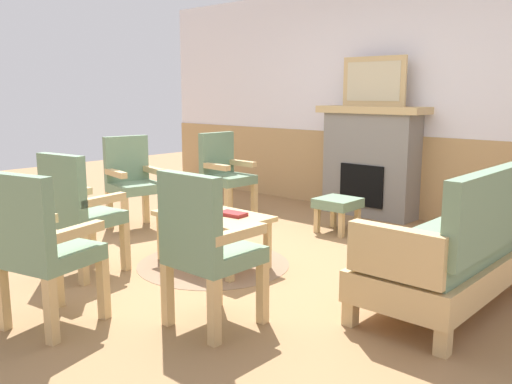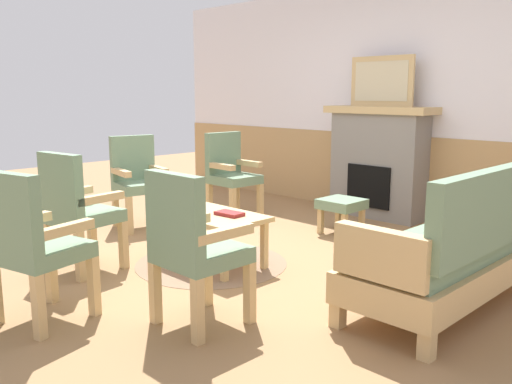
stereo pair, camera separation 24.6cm
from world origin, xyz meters
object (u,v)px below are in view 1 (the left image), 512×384
armchair_corner_left (206,243)px  couch (462,247)px  armchair_near_fireplace (132,178)px  armchair_front_left (78,209)px  framed_picture (374,81)px  armchair_front_center (41,244)px  coffee_table (213,220)px  book_on_table (232,214)px  footstool (338,205)px  armchair_by_window_left (224,171)px  fireplace (371,160)px

armchair_corner_left → couch: bearing=55.9°
couch → armchair_near_fireplace: 3.45m
armchair_front_left → armchair_corner_left: size_ratio=1.00×
framed_picture → armchair_front_center: 4.24m
coffee_table → book_on_table: 0.20m
coffee_table → footstool: 1.62m
coffee_table → armchair_corner_left: armchair_corner_left is taller
armchair_by_window_left → armchair_front_center: size_ratio=1.00×
armchair_near_fireplace → footstool: bearing=37.3°
footstool → armchair_front_left: size_ratio=0.41×
armchair_by_window_left → armchair_front_left: size_ratio=1.00×
couch → armchair_by_window_left: size_ratio=1.84×
armchair_corner_left → coffee_table: bearing=134.9°
framed_picture → book_on_table: (0.18, -2.48, -1.10)m
coffee_table → footstool: coffee_table is taller
armchair_front_center → book_on_table: bearing=89.4°
armchair_by_window_left → armchair_front_center: same height
book_on_table → armchair_by_window_left: armchair_by_window_left is taller
armchair_near_fireplace → coffee_table: bearing=-10.7°
armchair_front_center → armchair_corner_left: (0.73, 0.68, 0.00)m
book_on_table → armchair_by_window_left: bearing=137.5°
fireplace → armchair_by_window_left: (-1.21, -1.21, -0.11)m
fireplace → armchair_front_left: fireplace is taller
framed_picture → couch: bearing=-46.3°
couch → armchair_front_left: 2.88m
footstool → armchair_front_left: (-0.76, -2.51, 0.25)m
fireplace → armchair_by_window_left: bearing=-135.0°
armchair_front_left → armchair_near_fireplace: bearing=129.0°
fireplace → coffee_table: size_ratio=1.35×
fireplace → armchair_by_window_left: 1.72m
couch → armchair_by_window_left: 3.19m
fireplace → armchair_front_left: size_ratio=1.33×
armchair_near_fireplace → fireplace: bearing=55.3°
framed_picture → armchair_corner_left: bearing=-75.4°
couch → coffee_table: (-1.89, -0.57, -0.01)m
couch → armchair_corner_left: 1.78m
armchair_corner_left → armchair_by_window_left: bearing=133.4°
armchair_near_fireplace → armchair_front_left: (0.97, -1.19, 0.00)m
footstool → armchair_by_window_left: 1.44m
footstool → armchair_corner_left: (0.72, -2.51, 0.25)m
fireplace → couch: fireplace is taller
footstool → armchair_corner_left: 2.62m
framed_picture → book_on_table: bearing=-85.9°
armchair_front_left → armchair_by_window_left: bearing=105.6°
couch → armchair_corner_left: bearing=-124.1°
footstool → armchair_near_fireplace: bearing=-142.7°
fireplace → coffee_table: bearing=-90.1°
armchair_near_fireplace → armchair_front_center: same height
framed_picture → armchair_by_window_left: (-1.21, -1.21, -1.02)m
book_on_table → footstool: (-0.00, 1.56, -0.17)m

